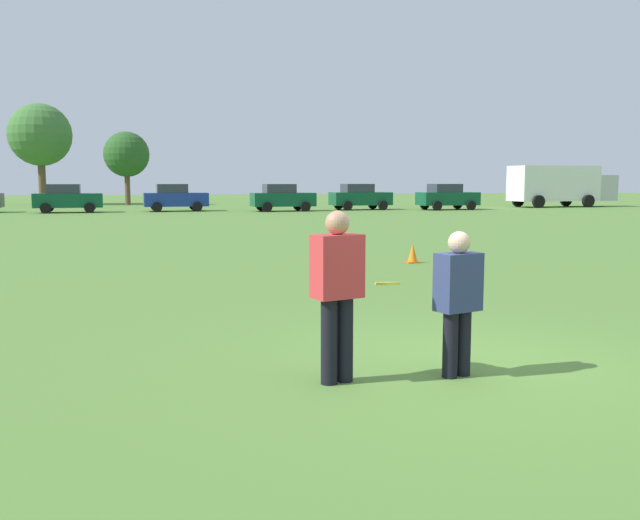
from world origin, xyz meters
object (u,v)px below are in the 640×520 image
player_defender (458,296)px  parked_car_far_right (447,197)px  player_thrower (337,287)px  parked_car_mid_left (67,198)px  frisbee (388,284)px  parked_car_near_right (360,197)px  parked_car_mid_right (282,197)px  parked_car_center (175,197)px  traffic_cone (413,254)px  box_truck (560,184)px

player_defender → parked_car_far_right: size_ratio=0.35×
player_thrower → parked_car_mid_left: parked_car_mid_left is taller
frisbee → parked_car_near_right: parked_car_near_right is taller
player_defender → parked_car_mid_left: size_ratio=0.35×
player_thrower → frisbee: 0.64m
player_thrower → parked_car_mid_right: size_ratio=0.40×
parked_car_center → player_thrower: bearing=-88.4°
parked_car_mid_right → parked_car_near_right: same height
parked_car_mid_left → parked_car_mid_right: same height
parked_car_center → parked_car_near_right: bearing=-2.2°
frisbee → parked_car_mid_left: (-8.48, 39.56, -0.03)m
player_thrower → parked_car_far_right: parked_car_far_right is taller
player_thrower → parked_car_mid_left: 40.56m
traffic_cone → parked_car_near_right: 31.33m
parked_car_mid_left → frisbee: bearing=-77.9°
parked_car_mid_left → player_thrower: bearing=-78.8°
frisbee → parked_car_far_right: (17.02, 38.28, -0.03)m
frisbee → parked_car_near_right: size_ratio=0.06×
player_defender → parked_car_mid_right: parked_car_mid_right is taller
box_truck → traffic_cone: bearing=-126.8°
parked_car_mid_left → parked_car_near_right: 19.50m
traffic_cone → parked_car_mid_left: bearing=111.8°
frisbee → traffic_cone: size_ratio=0.56×
parked_car_mid_left → parked_car_center: same height
parked_car_mid_left → parked_car_far_right: (25.50, -1.28, 0.00)m
frisbee → box_truck: 49.80m
parked_car_center → parked_car_far_right: 18.83m
box_truck → player_thrower: bearing=-124.3°
player_defender → parked_car_near_right: 41.25m
frisbee → parked_car_center: (-1.72, 40.14, -0.03)m
parked_car_mid_left → parked_car_center: (6.76, 0.58, 0.00)m
frisbee → parked_car_center: bearing=92.5°
frisbee → parked_car_mid_left: 40.46m
player_thrower → parked_car_mid_right: bearing=81.4°
frisbee → parked_car_mid_right: parked_car_mid_right is taller
traffic_cone → parked_car_center: size_ratio=0.11×
parked_car_near_right → player_defender: bearing=-104.5°
frisbee → parked_car_mid_right: (5.31, 38.63, -0.03)m
frisbee → parked_car_mid_right: 39.00m
frisbee → player_thrower: bearing=-159.2°
player_thrower → frisbee: player_thrower is taller
frisbee → traffic_cone: bearing=68.1°
traffic_cone → box_truck: 40.20m
parked_car_far_right → box_truck: (10.75, 3.05, 0.83)m
player_defender → parked_car_mid_left: bearing=102.9°
parked_car_far_right → player_thrower: bearing=-114.6°
parked_car_mid_right → parked_car_near_right: (5.71, 1.01, 0.00)m
parked_car_center → box_truck: (29.49, 1.19, 0.83)m
player_defender → parked_car_near_right: (10.36, 39.93, 0.08)m
traffic_cone → parked_car_near_right: (7.33, 30.46, 0.69)m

